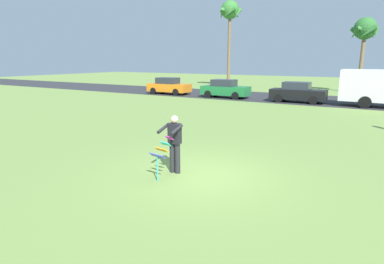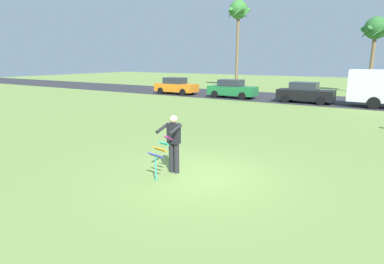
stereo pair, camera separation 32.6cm
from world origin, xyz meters
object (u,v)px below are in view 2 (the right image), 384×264
Objects in this scene: parked_car_green at (232,89)px; palm_tree_left_near at (238,14)px; person_kite_flyer at (173,142)px; kite_held at (160,151)px; palm_tree_right_near at (375,31)px; parked_car_orange at (176,86)px; parked_car_black at (305,93)px.

palm_tree_left_near is (-4.19, 10.03, 7.66)m from parked_car_green.
kite_held is at bearing -89.61° from person_kite_flyer.
palm_tree_left_near reaches higher than kite_held.
palm_tree_right_near reaches higher than kite_held.
person_kite_flyer is at bearing 90.39° from kite_held.
kite_held is at bearing -69.20° from palm_tree_left_near.
parked_car_orange is (-12.93, 19.17, -0.05)m from kite_held.
parked_car_orange is 19.68m from palm_tree_right_near.
parked_car_green is at bearing -67.32° from palm_tree_left_near.
palm_tree_right_near reaches higher than parked_car_black.
parked_car_black is at bearing 91.89° from kite_held.
kite_held is 30.07m from palm_tree_right_near.
palm_tree_left_near reaches higher than person_kite_flyer.
parked_car_black is 12.10m from palm_tree_right_near.
palm_tree_left_near reaches higher than parked_car_green.
palm_tree_right_near is at bearing 70.49° from parked_car_black.
palm_tree_right_near is (3.65, 10.31, 5.19)m from parked_car_black.
person_kite_flyer is 0.41× the size of parked_car_orange.
parked_car_green is at bearing 0.00° from parked_car_orange.
person_kite_flyer is 0.17× the size of palm_tree_left_near.
parked_car_green is 0.42× the size of palm_tree_left_near.
palm_tree_left_near is 1.37× the size of palm_tree_right_near.
kite_held is 20.37m from parked_car_green.
parked_car_orange reaches higher than kite_held.
palm_tree_left_near reaches higher than parked_car_black.
palm_tree_right_near reaches higher than person_kite_flyer.
parked_car_orange is at bearing -100.36° from palm_tree_left_near.
parked_car_green is at bearing 180.00° from parked_car_black.
person_kite_flyer is 0.24× the size of palm_tree_right_near.
palm_tree_left_near is 14.33m from palm_tree_right_near.
palm_tree_right_near is (9.92, 10.31, 5.19)m from parked_car_green.
palm_tree_left_near is (-10.46, 10.03, 7.66)m from parked_car_black.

